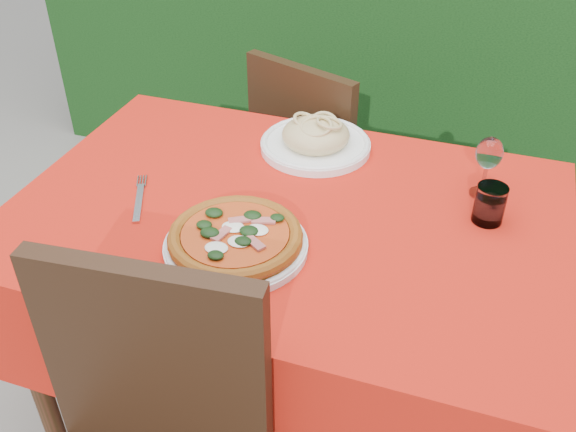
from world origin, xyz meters
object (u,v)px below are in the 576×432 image
(wine_glass, at_px, (489,155))
(pizza_plate, at_px, (236,240))
(chair_far, at_px, (317,162))
(pasta_plate, at_px, (316,139))
(water_glass, at_px, (489,206))
(fork, at_px, (139,203))

(wine_glass, bearing_deg, pizza_plate, -140.89)
(chair_far, bearing_deg, pasta_plate, 125.35)
(pizza_plate, bearing_deg, pasta_plate, 85.65)
(pasta_plate, bearing_deg, chair_far, 105.00)
(water_glass, bearing_deg, pasta_plate, 158.18)
(chair_far, relative_size, wine_glass, 5.68)
(pizza_plate, relative_size, fork, 1.47)
(pasta_plate, height_order, fork, pasta_plate)
(chair_far, height_order, water_glass, chair_far)
(water_glass, height_order, fork, water_glass)
(wine_glass, bearing_deg, chair_far, 141.46)
(fork, bearing_deg, pizza_plate, -41.64)
(pizza_plate, xyz_separation_m, wine_glass, (0.47, 0.38, 0.08))
(chair_far, bearing_deg, wine_glass, 161.81)
(chair_far, height_order, fork, chair_far)
(pasta_plate, xyz_separation_m, fork, (-0.31, -0.38, -0.03))
(chair_far, distance_m, pizza_plate, 0.85)
(chair_far, xyz_separation_m, pasta_plate, (0.09, -0.34, 0.28))
(chair_far, distance_m, fork, 0.80)
(pasta_plate, relative_size, wine_glass, 1.91)
(pizza_plate, bearing_deg, water_glass, 29.47)
(water_glass, distance_m, fork, 0.79)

